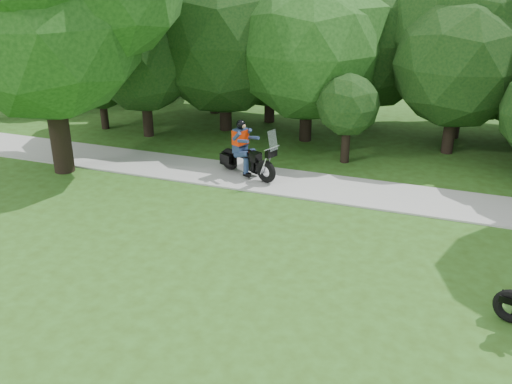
# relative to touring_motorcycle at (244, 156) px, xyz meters

# --- Properties ---
(ground) EXTENTS (100.00, 100.00, 0.00)m
(ground) POSITION_rel_touring_motorcycle_xyz_m (4.52, -8.10, -0.74)
(ground) COLOR #2F4D16
(ground) RESTS_ON ground
(walkway) EXTENTS (60.00, 2.20, 0.06)m
(walkway) POSITION_rel_touring_motorcycle_xyz_m (4.52, -0.10, -0.71)
(walkway) COLOR #A8A8A3
(walkway) RESTS_ON ground
(tree_line) EXTENTS (40.32, 11.90, 7.91)m
(tree_line) POSITION_rel_touring_motorcycle_xyz_m (4.78, 6.49, 2.94)
(tree_line) COLOR black
(tree_line) RESTS_ON ground
(touring_motorcycle) EXTENTS (2.33, 1.45, 1.87)m
(touring_motorcycle) POSITION_rel_touring_motorcycle_xyz_m (0.00, 0.00, 0.00)
(touring_motorcycle) COLOR black
(touring_motorcycle) RESTS_ON walkway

